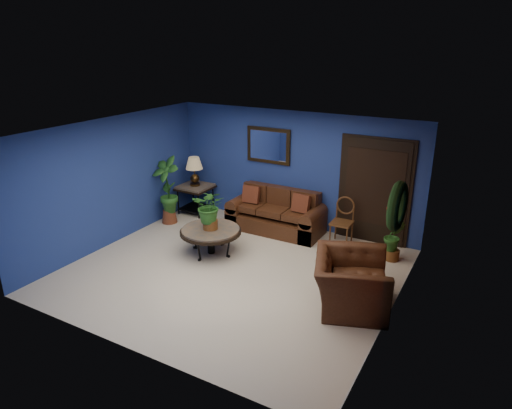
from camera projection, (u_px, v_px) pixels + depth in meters
The scene contains 18 objects.
floor at pixel (233, 271), 8.08m from camera, with size 5.50×5.50×0.00m, color beige.
wall_back at pixel (294, 170), 9.70m from camera, with size 5.50×0.04×2.50m, color navy.
wall_left at pixel (113, 181), 8.92m from camera, with size 0.04×5.00×2.50m, color navy.
wall_right_brick at pixel (397, 238), 6.39m from camera, with size 0.04×5.00×2.50m, color maroon.
ceiling at pixel (230, 131), 7.23m from camera, with size 5.50×5.00×0.02m, color silver.
crown_molding at pixel (405, 156), 6.00m from camera, with size 0.03×5.00×0.14m, color white.
wall_mirror at pixel (268, 145), 9.79m from camera, with size 1.02×0.06×0.77m, color #462F15.
closet_door at pixel (374, 192), 8.94m from camera, with size 1.44×0.06×2.18m, color black.
wreath at pixel (397, 206), 6.31m from camera, with size 0.72×0.72×0.16m, color black.
sofa at pixel (277, 216), 9.76m from camera, with size 2.02×0.87×0.91m.
coffee_table at pixel (211, 232), 8.63m from camera, with size 1.16×1.16×0.50m.
end_table at pixel (195, 192), 10.64m from camera, with size 0.74×0.74×0.67m.
table_lamp at pixel (194, 168), 10.45m from camera, with size 0.39×0.39×0.65m.
side_chair at pixel (343, 218), 9.05m from camera, with size 0.41×0.41×0.94m.
armchair at pixel (351, 282), 6.92m from camera, with size 1.25×1.09×0.81m, color #452413.
coffee_plant at pixel (210, 207), 8.46m from camera, with size 0.74×0.69×0.79m.
floor_plant at pixel (394, 239), 8.36m from camera, with size 0.44×0.40×0.81m.
tall_plant at pixel (167, 188), 9.96m from camera, with size 0.73×0.56×1.51m.
Camera 1 is at (3.87, -6.07, 3.89)m, focal length 32.00 mm.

